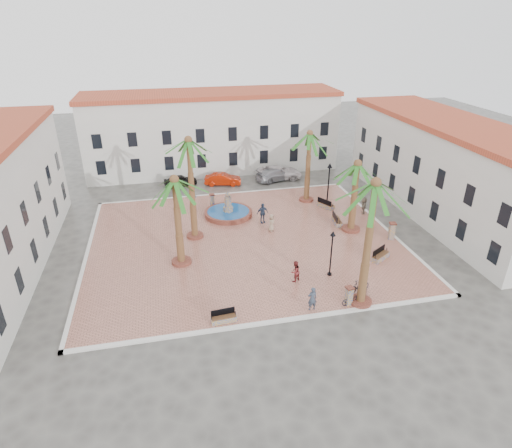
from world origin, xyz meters
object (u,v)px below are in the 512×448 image
Objects in this scene: car_black at (180,180)px; bench_s at (224,319)px; palm_e at (357,173)px; bench_se at (380,256)px; palm_s at (374,196)px; pedestrian_fountain_b at (262,213)px; lamppost_e at (329,177)px; car_white at (279,172)px; palm_nw at (189,151)px; bench_ne at (325,205)px; bicycle_b at (359,286)px; cyclist_b at (295,271)px; palm_ne at (309,141)px; litter_bin at (363,293)px; pedestrian_east at (364,205)px; cyclist_a at (312,299)px; lamppost_s at (332,246)px; car_red at (223,179)px; pedestrian_north at (194,203)px; bollard_e at (392,231)px; bollard_se at (349,295)px; bollard_n at (212,200)px; pedestrian_fountain_a at (271,223)px; palm_sw at (175,190)px; bicycle_a at (352,299)px; bench_e at (337,221)px; car_silver at (276,174)px; fountain at (228,212)px.

bench_s is at bearing 172.21° from car_black.
palm_e is 3.60× the size of bench_se.
palm_s reaches higher than pedestrian_fountain_b.
lamppost_e reaches higher than car_black.
car_white is at bearing 87.35° from palm_s.
palm_nw is 1.35× the size of palm_e.
palm_e is 7.29m from bench_ne.
palm_e is at bearing -34.61° from bicycle_b.
car_white is at bearing 55.63° from pedestrian_fountain_b.
lamppost_e is 2.76× the size of cyclist_b.
litter_bin is at bearing -95.53° from palm_ne.
lamppost_e reaches higher than bench_s.
palm_s is 16.40m from pedestrian_east.
bench_s is at bearing -3.94° from cyclist_a.
lamppost_s reaches higher than bicycle_b.
car_red is at bearing 105.45° from car_white.
car_red is (3.87, 6.80, -0.30)m from pedestrian_north.
pedestrian_east is (0.00, 5.51, 0.04)m from bollard_e.
bench_ne is (-0.65, 10.45, 0.01)m from bench_se.
palm_e is 6.03m from lamppost_e.
palm_ne is 5.38× the size of bollard_se.
bollard_n is (2.29, 6.05, -7.03)m from palm_nw.
bicycle_b is 1.09× the size of pedestrian_fountain_a.
palm_sw is 4.59× the size of bicycle_a.
pedestrian_fountain_b is (-7.26, -2.34, -2.10)m from lamppost_e.
car_red is at bearing 84.56° from bench_se.
bench_e is at bearing -159.29° from cyclist_b.
bicycle_b is 19.28m from pedestrian_north.
car_silver is at bearing 86.41° from bollard_se.
pedestrian_fountain_a reaches higher than bicycle_b.
bench_e is at bearing -30.35° from bollard_n.
bollard_n is 0.34× the size of car_red.
palm_nw is 13.43m from palm_ne.
palm_nw is 1.80× the size of car_silver.
bench_ne is 1.09× the size of bicycle_b.
bench_se is 0.45× the size of car_red.
car_white reaches higher than bicycle_b.
palm_s is 16.88m from lamppost_e.
bollard_n is 0.38× the size of car_black.
palm_sw is 1.36× the size of car_white.
palm_s is at bearing -4.74° from bench_s.
palm_ne reaches higher than bollard_e.
fountain reaches higher than car_black.
fountain is at bearing 115.26° from lamppost_s.
palm_sw reaches higher than palm_e.
palm_ne is 3.83× the size of pedestrian_fountain_b.
bench_e is 1.21× the size of pedestrian_fountain_a.
cyclist_a is at bearing 179.70° from car_white.
lamppost_s is 21.57m from car_white.
bench_se is at bearing -81.36° from palm_ne.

